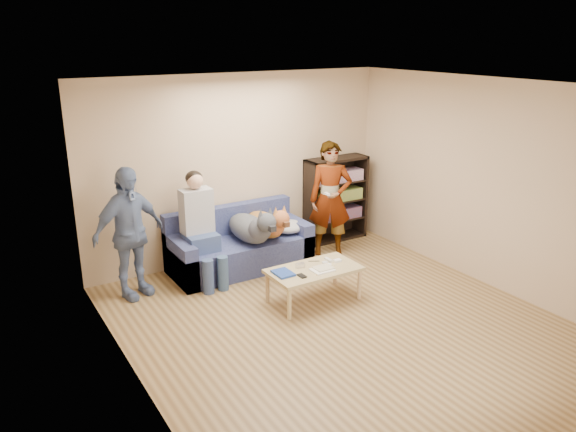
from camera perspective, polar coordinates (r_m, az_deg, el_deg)
ground at (r=6.37m, az=5.75°, el=-11.04°), size 5.00×5.00×0.00m
ceiling at (r=5.59m, az=6.60°, el=12.93°), size 5.00×5.00×0.00m
wall_back at (r=7.90m, az=-4.94°, el=4.91°), size 4.50×0.00×4.50m
wall_front at (r=4.30m, az=27.00°, el=-8.62°), size 4.50×0.00×4.50m
wall_left at (r=4.89m, az=-15.38°, el=-4.08°), size 0.00×5.00×5.00m
wall_right at (r=7.40m, az=20.16°, el=2.94°), size 0.00×5.00×5.00m
blanket at (r=7.86m, az=0.13°, el=-1.08°), size 0.47×0.40×0.16m
person_standing_right at (r=8.05m, az=4.33°, el=1.72°), size 0.72×0.65×1.66m
person_standing_left at (r=6.97m, az=-15.86°, el=-1.70°), size 1.03×0.67×1.63m
held_controller at (r=7.74m, az=4.01°, el=2.25°), size 0.06×0.12×0.03m
notebook_blue at (r=6.56m, az=-0.50°, el=-5.82°), size 0.20×0.26×0.03m
papers at (r=6.67m, az=3.50°, el=-5.48°), size 0.26×0.20×0.02m
magazine at (r=6.70m, az=3.61°, el=-5.26°), size 0.22×0.17×0.01m
camera_silver at (r=6.75m, az=1.24°, el=-5.02°), size 0.11×0.06×0.05m
controller_a at (r=6.94m, az=4.12°, el=-4.46°), size 0.04×0.13×0.03m
controller_b at (r=6.93m, az=5.04°, el=-4.54°), size 0.09×0.06×0.03m
headphone_cup_a at (r=6.81m, az=4.15°, el=-4.96°), size 0.07×0.07×0.02m
headphone_cup_b at (r=6.87m, az=3.77°, el=-4.74°), size 0.07×0.07×0.02m
pen_orange at (r=6.59m, az=3.29°, el=-5.81°), size 0.13×0.06×0.01m
pen_black at (r=6.92m, az=2.65°, el=-4.60°), size 0.13×0.08×0.01m
wallet at (r=6.50m, az=1.42°, el=-6.10°), size 0.07×0.12×0.02m
sofa at (r=7.75m, az=-5.05°, el=-3.25°), size 1.90×0.85×0.82m
person_seated at (r=7.25m, az=-8.92°, el=-0.80°), size 0.40×0.73×1.47m
dog_gray at (r=7.45m, az=-3.67°, el=-1.21°), size 0.41×1.25×0.59m
dog_tan at (r=7.64m, az=-2.11°, el=-0.81°), size 0.38×1.15×0.54m
coffee_table at (r=6.74m, az=2.65°, el=-5.70°), size 1.10×0.60×0.42m
bookshelf at (r=8.70m, az=4.83°, el=1.92°), size 1.00×0.34×1.30m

